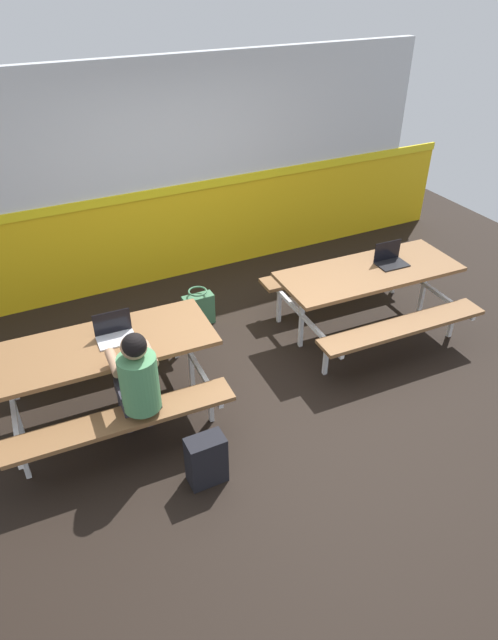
# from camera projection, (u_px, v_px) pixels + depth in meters

# --- Properties ---
(ground_plane) EXTENTS (10.00, 10.00, 0.02)m
(ground_plane) POSITION_uv_depth(u_px,v_px,m) (258.00, 377.00, 5.46)
(ground_plane) COLOR black
(accent_backdrop) EXTENTS (8.00, 0.14, 2.60)m
(accent_backdrop) POSITION_uv_depth(u_px,v_px,m) (169.00, 181.00, 6.48)
(accent_backdrop) COLOR yellow
(accent_backdrop) RESTS_ON ground
(picnic_table_left) EXTENTS (1.95, 1.62, 0.74)m
(picnic_table_left) POSITION_uv_depth(u_px,v_px,m) (103.00, 360.00, 4.74)
(picnic_table_left) COLOR brown
(picnic_table_left) RESTS_ON ground
(picnic_table_right) EXTENTS (1.95, 1.62, 0.74)m
(picnic_table_right) POSITION_uv_depth(u_px,v_px,m) (368.00, 284.00, 5.81)
(picnic_table_right) COLOR brown
(picnic_table_right) RESTS_ON ground
(student_nearer) EXTENTS (0.37, 0.53, 1.21)m
(student_nearer) POSITION_uv_depth(u_px,v_px,m) (137.00, 381.00, 4.30)
(student_nearer) COLOR #2D2D38
(student_nearer) RESTS_ON ground
(laptop_silver) EXTENTS (0.33, 0.23, 0.22)m
(laptop_silver) POSITION_uv_depth(u_px,v_px,m) (115.00, 333.00, 4.70)
(laptop_silver) COLOR silver
(laptop_silver) RESTS_ON picnic_table_left
(laptop_dark) EXTENTS (0.33, 0.23, 0.22)m
(laptop_dark) POSITION_uv_depth(u_px,v_px,m) (390.00, 259.00, 5.82)
(laptop_dark) COLOR black
(laptop_dark) RESTS_ON picnic_table_right
(backpack_dark) EXTENTS (0.30, 0.22, 0.44)m
(backpack_dark) POSITION_uv_depth(u_px,v_px,m) (206.00, 460.00, 4.28)
(backpack_dark) COLOR black
(backpack_dark) RESTS_ON ground
(tote_bag_bright) EXTENTS (0.34, 0.21, 0.43)m
(tote_bag_bright) POSITION_uv_depth(u_px,v_px,m) (199.00, 309.00, 6.12)
(tote_bag_bright) COLOR #3F724C
(tote_bag_bright) RESTS_ON ground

